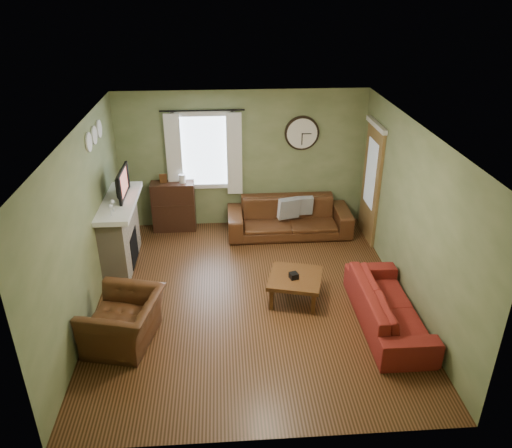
{
  "coord_description": "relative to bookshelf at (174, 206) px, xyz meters",
  "views": [
    {
      "loc": [
        -0.38,
        -6.28,
        4.39
      ],
      "look_at": [
        0.1,
        0.4,
        1.05
      ],
      "focal_mm": 35.0,
      "sensor_mm": 36.0,
      "label": 1
    }
  ],
  "objects": [
    {
      "name": "wall_right",
      "position": [
        3.62,
        -2.41,
        0.82
      ],
      "size": [
        0.0,
        5.2,
        2.6
      ],
      "primitive_type": "cube",
      "color": "#6F7E50",
      "rests_on": "ground"
    },
    {
      "name": "tv",
      "position": [
        -0.73,
        -1.11,
        0.88
      ],
      "size": [
        0.08,
        0.6,
        0.35
      ],
      "primitive_type": "imported",
      "rotation": [
        0.0,
        0.0,
        1.57
      ],
      "color": "black",
      "rests_on": "mantel"
    },
    {
      "name": "door",
      "position": [
        3.59,
        -0.56,
        0.57
      ],
      "size": [
        0.05,
        0.9,
        2.1
      ],
      "primitive_type": "cube",
      "color": "olive",
      "rests_on": "floor"
    },
    {
      "name": "coffee_table",
      "position": [
        1.97,
        -2.5,
        -0.27
      ],
      "size": [
        0.93,
        0.93,
        0.4
      ],
      "primitive_type": null,
      "rotation": [
        0.0,
        0.0,
        -0.26
      ],
      "color": "#4D2D14",
      "rests_on": "floor"
    },
    {
      "name": "book",
      "position": [
        -0.1,
        0.16,
        0.48
      ],
      "size": [
        0.25,
        0.26,
        0.02
      ],
      "primitive_type": "imported",
      "rotation": [
        0.0,
        0.0,
        0.66
      ],
      "color": "#4D2D14",
      "rests_on": "bookshelf"
    },
    {
      "name": "firebox",
      "position": [
        -0.59,
        -1.26,
        -0.18
      ],
      "size": [
        0.04,
        0.6,
        0.55
      ],
      "primitive_type": "cube",
      "color": "black",
      "rests_on": "fireplace"
    },
    {
      "name": "curtain_right",
      "position": [
        1.17,
        0.07,
        0.97
      ],
      "size": [
        0.28,
        0.04,
        1.55
      ],
      "primitive_type": "cube",
      "color": "white",
      "rests_on": "wall_back"
    },
    {
      "name": "sofa_brown",
      "position": [
        2.16,
        -0.34,
        -0.14
      ],
      "size": [
        2.28,
        0.89,
        0.67
      ],
      "primitive_type": "imported",
      "color": "#462613",
      "rests_on": "floor"
    },
    {
      "name": "tv_screen",
      "position": [
        -0.65,
        -1.11,
        0.93
      ],
      "size": [
        0.02,
        0.62,
        0.36
      ],
      "primitive_type": "cube",
      "color": "#994C3F",
      "rests_on": "mantel"
    },
    {
      "name": "wine_glass_a",
      "position": [
        -0.73,
        -1.85,
        0.8
      ],
      "size": [
        0.07,
        0.07,
        0.19
      ],
      "primitive_type": null,
      "color": "white",
      "rests_on": "mantel"
    },
    {
      "name": "fireplace",
      "position": [
        -0.78,
        -1.26,
        0.07
      ],
      "size": [
        0.4,
        1.4,
        1.1
      ],
      "primitive_type": "cube",
      "color": "tan",
      "rests_on": "floor"
    },
    {
      "name": "medallion_left",
      "position": [
        -0.96,
        -1.61,
        1.77
      ],
      "size": [
        0.28,
        0.28,
        0.03
      ],
      "primitive_type": "cylinder",
      "color": "white",
      "rests_on": "wall_left"
    },
    {
      "name": "mantel",
      "position": [
        -0.75,
        -1.26,
        0.66
      ],
      "size": [
        0.58,
        1.6,
        0.08
      ],
      "primitive_type": "cube",
      "color": "white",
      "rests_on": "fireplace"
    },
    {
      "name": "pillow_left",
      "position": [
        2.14,
        -0.4,
        0.07
      ],
      "size": [
        0.42,
        0.22,
        0.4
      ],
      "primitive_type": "cube",
      "rotation": [
        0.0,
        0.0,
        0.27
      ],
      "color": "gray",
      "rests_on": "sofa_brown"
    },
    {
      "name": "pillow_right",
      "position": [
        2.42,
        -0.3,
        0.07
      ],
      "size": [
        0.37,
        0.13,
        0.36
      ],
      "primitive_type": "cube",
      "rotation": [
        0.0,
        0.0,
        0.06
      ],
      "color": "gray",
      "rests_on": "sofa_brown"
    },
    {
      "name": "medallion_mid",
      "position": [
        -0.96,
        -1.26,
        1.77
      ],
      "size": [
        0.28,
        0.28,
        0.03
      ],
      "primitive_type": "cylinder",
      "color": "white",
      "rests_on": "wall_left"
    },
    {
      "name": "curtain_rod",
      "position": [
        0.62,
        0.07,
        1.79
      ],
      "size": [
        0.03,
        0.03,
        1.5
      ],
      "primitive_type": "cylinder",
      "color": "black",
      "rests_on": "wall_back"
    },
    {
      "name": "sofa_red",
      "position": [
        3.18,
        -3.17,
        -0.19
      ],
      "size": [
        0.77,
        1.98,
        0.58
      ],
      "primitive_type": "imported",
      "rotation": [
        0.0,
        0.0,
        1.57
      ],
      "color": "maroon",
      "rests_on": "floor"
    },
    {
      "name": "tissue_box",
      "position": [
        1.94,
        -2.54,
        -0.08
      ],
      "size": [
        0.14,
        0.14,
        0.09
      ],
      "primitive_type": "cube",
      "rotation": [
        0.0,
        0.0,
        0.29
      ],
      "color": "black",
      "rests_on": "coffee_table"
    },
    {
      "name": "wall_front",
      "position": [
        1.32,
        -5.01,
        0.82
      ],
      "size": [
        4.6,
        0.0,
        2.6
      ],
      "primitive_type": "cube",
      "color": "#6F7E50",
      "rests_on": "ground"
    },
    {
      "name": "floor",
      "position": [
        1.32,
        -2.41,
        -0.48
      ],
      "size": [
        4.6,
        5.2,
        0.0
      ],
      "primitive_type": "cube",
      "color": "#4B2C17",
      "rests_on": "ground"
    },
    {
      "name": "window_pane",
      "position": [
        0.62,
        0.17,
        1.02
      ],
      "size": [
        1.0,
        0.02,
        1.3
      ],
      "primitive_type": null,
      "color": "silver",
      "rests_on": "wall_back"
    },
    {
      "name": "bookshelf",
      "position": [
        0.0,
        0.0,
        0.0
      ],
      "size": [
        0.8,
        0.34,
        0.95
      ],
      "primitive_type": null,
      "color": "black",
      "rests_on": "floor"
    },
    {
      "name": "wall_left",
      "position": [
        -0.98,
        -2.41,
        0.82
      ],
      "size": [
        0.0,
        5.2,
        2.6
      ],
      "primitive_type": "cube",
      "color": "#6F7E50",
      "rests_on": "ground"
    },
    {
      "name": "ceiling",
      "position": [
        1.32,
        -2.41,
        2.12
      ],
      "size": [
        4.6,
        5.2,
        0.0
      ],
      "primitive_type": "cube",
      "color": "white",
      "rests_on": "ground"
    },
    {
      "name": "armchair",
      "position": [
        -0.41,
        -3.29,
        -0.14
      ],
      "size": [
        1.1,
        1.2,
        0.66
      ],
      "primitive_type": "imported",
      "rotation": [
        0.0,
        0.0,
        -1.8
      ],
      "color": "#462613",
      "rests_on": "floor"
    },
    {
      "name": "wine_glass_b",
      "position": [
        -0.73,
        -1.69,
        0.8
      ],
      "size": [
        0.07,
        0.07,
        0.19
      ],
      "primitive_type": null,
      "color": "white",
      "rests_on": "mantel"
    },
    {
      "name": "medallion_right",
      "position": [
        -0.96,
        -0.91,
        1.77
      ],
      "size": [
        0.28,
        0.28,
        0.03
      ],
      "primitive_type": "cylinder",
      "color": "white",
      "rests_on": "wall_left"
    },
    {
      "name": "wall_back",
      "position": [
        1.32,
        0.19,
        0.82
      ],
      "size": [
        4.6,
        0.0,
        2.6
      ],
      "primitive_type": "cube",
      "color": "#6F7E50",
      "rests_on": "ground"
    },
    {
      "name": "curtain_left",
      "position": [
        0.07,
        0.07,
        0.97
      ],
      "size": [
        0.28,
        0.04,
        1.55
      ],
      "primitive_type": "cube",
      "color": "white",
      "rests_on": "wall_back"
    },
    {
      "name": "wall_clock",
      "position": [
        2.42,
        0.14,
        1.32
      ],
      "size": [
        0.64,
        0.06,
        0.64
      ],
      "primitive_type": null,
      "color": "white",
      "rests_on": "wall_back"
    }
  ]
}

